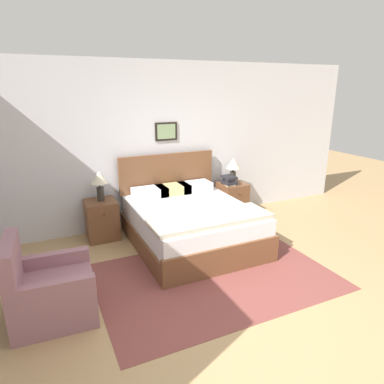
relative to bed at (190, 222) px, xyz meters
name	(u,v)px	position (x,y,z in m)	size (l,w,h in m)	color
ground_plane	(253,317)	(-0.15, -1.82, -0.32)	(16.00, 16.00, 0.00)	tan
wall_back	(155,145)	(-0.15, 1.02, 0.98)	(7.55, 0.09, 2.60)	silver
area_rug_main	(215,276)	(-0.13, -0.98, -0.32)	(2.76, 1.89, 0.01)	brown
bed	(190,222)	(0.00, 0.00, 0.00)	(1.60, 1.93, 1.17)	brown
armchair	(49,292)	(-1.97, -0.97, -0.03)	(0.80, 0.73, 0.87)	#8E606B
nightstand_near_window	(102,220)	(-1.13, 0.72, -0.03)	(0.45, 0.47, 0.59)	brown
nightstand_by_door	(232,200)	(1.13, 0.72, -0.03)	(0.45, 0.47, 0.59)	brown
table_lamp_near_window	(99,180)	(-1.12, 0.74, 0.58)	(0.24, 0.24, 0.45)	#2D2823
table_lamp_by_door	(233,165)	(1.15, 0.74, 0.58)	(0.24, 0.24, 0.45)	#2D2823
book_thick_bottom	(229,184)	(1.03, 0.67, 0.28)	(0.18, 0.25, 0.03)	silver
book_hardcover_middle	(229,182)	(1.03, 0.67, 0.32)	(0.21, 0.27, 0.04)	#232328
book_novel_upper	(229,180)	(1.03, 0.67, 0.36)	(0.19, 0.24, 0.04)	#232328
book_slim_near_top	(229,177)	(1.03, 0.67, 0.40)	(0.20, 0.26, 0.04)	#232328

